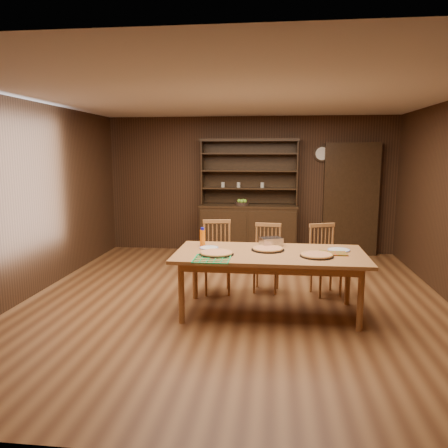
# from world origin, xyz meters

# --- Properties ---
(floor) EXTENTS (6.00, 6.00, 0.00)m
(floor) POSITION_xyz_m (0.00, 0.00, 0.00)
(floor) COLOR brown
(floor) RESTS_ON ground
(room_shell) EXTENTS (6.00, 6.00, 6.00)m
(room_shell) POSITION_xyz_m (0.00, 0.00, 1.58)
(room_shell) COLOR beige
(room_shell) RESTS_ON floor
(china_hutch) EXTENTS (1.84, 0.52, 2.17)m
(china_hutch) POSITION_xyz_m (-0.00, 2.75, 0.60)
(china_hutch) COLOR black
(china_hutch) RESTS_ON floor
(doorway) EXTENTS (1.00, 0.18, 2.10)m
(doorway) POSITION_xyz_m (1.90, 2.90, 1.05)
(doorway) COLOR black
(doorway) RESTS_ON floor
(wall_clock) EXTENTS (0.30, 0.05, 0.30)m
(wall_clock) POSITION_xyz_m (1.35, 2.96, 1.90)
(wall_clock) COLOR black
(wall_clock) RESTS_ON room_shell
(dining_table) EXTENTS (2.24, 1.12, 0.75)m
(dining_table) POSITION_xyz_m (0.44, -0.38, 0.68)
(dining_table) COLOR #AB6A3B
(dining_table) RESTS_ON floor
(chair_left) EXTENTS (0.47, 0.45, 1.00)m
(chair_left) POSITION_xyz_m (-0.29, 0.39, 0.53)
(chair_left) COLOR #AC713B
(chair_left) RESTS_ON floor
(chair_center) EXTENTS (0.42, 0.41, 0.94)m
(chair_center) POSITION_xyz_m (0.40, 0.53, 0.50)
(chair_center) COLOR #AC713B
(chair_center) RESTS_ON floor
(chair_right) EXTENTS (0.50, 0.49, 0.96)m
(chair_right) POSITION_xyz_m (1.17, 0.48, 0.51)
(chair_right) COLOR #AC713B
(chair_right) RESTS_ON floor
(pizza_left) EXTENTS (0.40, 0.40, 0.04)m
(pizza_left) POSITION_xyz_m (-0.17, -0.57, 0.77)
(pizza_left) COLOR black
(pizza_left) RESTS_ON dining_table
(pizza_right) EXTENTS (0.38, 0.38, 0.04)m
(pizza_right) POSITION_xyz_m (0.98, -0.53, 0.77)
(pizza_right) COLOR black
(pizza_right) RESTS_ON dining_table
(pizza_center) EXTENTS (0.40, 0.40, 0.04)m
(pizza_center) POSITION_xyz_m (0.42, -0.27, 0.77)
(pizza_center) COLOR black
(pizza_center) RESTS_ON dining_table
(cooling_rack) EXTENTS (0.40, 0.40, 0.02)m
(cooling_rack) POSITION_xyz_m (-0.19, -0.80, 0.76)
(cooling_rack) COLOR #0DAF54
(cooling_rack) RESTS_ON dining_table
(plate_left) EXTENTS (0.23, 0.23, 0.02)m
(plate_left) POSITION_xyz_m (-0.31, -0.25, 0.76)
(plate_left) COLOR silver
(plate_left) RESTS_ON dining_table
(plate_right) EXTENTS (0.27, 0.27, 0.02)m
(plate_right) POSITION_xyz_m (1.27, -0.19, 0.76)
(plate_right) COLOR silver
(plate_right) RESTS_ON dining_table
(foil_dish) EXTENTS (0.32, 0.28, 0.11)m
(foil_dish) POSITION_xyz_m (0.45, -0.00, 0.80)
(foil_dish) COLOR silver
(foil_dish) RESTS_ON dining_table
(juice_bottle) EXTENTS (0.07, 0.07, 0.24)m
(juice_bottle) POSITION_xyz_m (-0.41, -0.12, 0.86)
(juice_bottle) COLOR orange
(juice_bottle) RESTS_ON dining_table
(pot_holder_a) EXTENTS (0.22, 0.22, 0.02)m
(pot_holder_a) POSITION_xyz_m (1.23, -0.38, 0.76)
(pot_holder_a) COLOR red
(pot_holder_a) RESTS_ON dining_table
(pot_holder_b) EXTENTS (0.24, 0.24, 0.01)m
(pot_holder_b) POSITION_xyz_m (1.09, -0.34, 0.76)
(pot_holder_b) COLOR red
(pot_holder_b) RESTS_ON dining_table
(fruit_bowl) EXTENTS (0.27, 0.27, 0.12)m
(fruit_bowl) POSITION_xyz_m (-0.12, 2.69, 0.98)
(fruit_bowl) COLOR black
(fruit_bowl) RESTS_ON china_hutch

